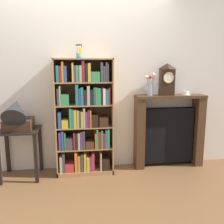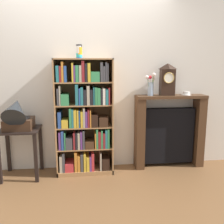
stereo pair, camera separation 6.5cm
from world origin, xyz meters
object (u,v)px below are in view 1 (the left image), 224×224
gramophone (17,115)px  mantel_clock (167,79)px  teacup_with_saucer (186,93)px  side_table_left (20,142)px  fireplace_mantel (168,131)px  flower_vase (151,85)px  cup_stack (79,52)px  bookshelf (84,120)px

gramophone → mantel_clock: 2.11m
teacup_with_saucer → side_table_left: bearing=-177.3°
side_table_left → fireplace_mantel: (2.12, 0.13, 0.03)m
mantel_clock → flower_vase: 0.25m
cup_stack → side_table_left: size_ratio=0.27×
gramophone → fireplace_mantel: size_ratio=0.47×
side_table_left → bookshelf: bearing=2.9°
mantel_clock → fireplace_mantel: bearing=19.1°
bookshelf → gramophone: bookshelf is taller
side_table_left → gramophone: gramophone is taller
side_table_left → cup_stack: bearing=7.1°
cup_stack → mantel_clock: 1.30m
side_table_left → gramophone: 0.39m
mantel_clock → flower_vase: size_ratio=1.40×
cup_stack → fireplace_mantel: bearing=1.3°
side_table_left → teacup_with_saucer: size_ratio=4.75×
gramophone → flower_vase: (1.81, 0.18, 0.36)m
bookshelf → mantel_clock: size_ratio=3.52×
side_table_left → gramophone: bearing=-90.0°
bookshelf → flower_vase: bearing=3.5°
cup_stack → fireplace_mantel: 1.74m
bookshelf → cup_stack: size_ratio=8.79×
gramophone → side_table_left: bearing=90.0°
gramophone → bookshelf: bearing=7.8°
side_table_left → fireplace_mantel: size_ratio=0.62×
mantel_clock → gramophone: bearing=-174.9°
flower_vase → bookshelf: bearing=-176.5°
bookshelf → teacup_with_saucer: bookshelf is taller
bookshelf → cup_stack: (-0.05, 0.06, 0.93)m
bookshelf → fireplace_mantel: bearing=3.9°
mantel_clock → side_table_left: bearing=-177.0°
teacup_with_saucer → cup_stack: bearing=-179.7°
side_table_left → flower_vase: (1.81, 0.10, 0.74)m
fireplace_mantel → teacup_with_saucer: bearing=-5.1°
fireplace_mantel → mantel_clock: bearing=-160.9°
bookshelf → side_table_left: bearing=-177.1°
gramophone → mantel_clock: bearing=5.1°
teacup_with_saucer → bookshelf: bearing=-177.5°
cup_stack → teacup_with_saucer: cup_stack is taller
bookshelf → cup_stack: bearing=129.0°
cup_stack → fireplace_mantel: (1.30, 0.03, -1.16)m
fireplace_mantel → flower_vase: bearing=-174.8°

